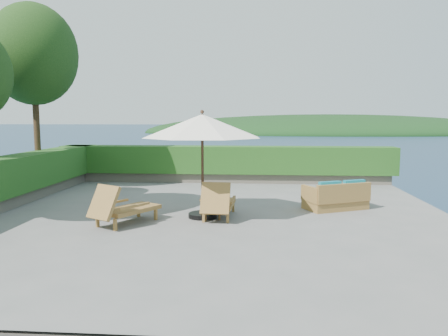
# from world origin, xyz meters

# --- Properties ---
(ground) EXTENTS (12.00, 12.00, 0.00)m
(ground) POSITION_xyz_m (0.00, 0.00, 0.00)
(ground) COLOR slate
(ground) RESTS_ON ground
(foundation) EXTENTS (12.00, 12.00, 3.00)m
(foundation) POSITION_xyz_m (0.00, 0.00, -1.55)
(foundation) COLOR #5E564A
(foundation) RESTS_ON ocean
(ocean) EXTENTS (600.00, 600.00, 0.00)m
(ocean) POSITION_xyz_m (0.00, 0.00, -3.00)
(ocean) COLOR #162E45
(ocean) RESTS_ON ground
(offshore_island) EXTENTS (126.00, 57.60, 12.60)m
(offshore_island) POSITION_xyz_m (25.00, 140.00, -3.00)
(offshore_island) COLOR black
(offshore_island) RESTS_ON ocean
(planter_wall_far) EXTENTS (12.00, 0.60, 0.36)m
(planter_wall_far) POSITION_xyz_m (0.00, 5.60, 0.18)
(planter_wall_far) COLOR #676052
(planter_wall_far) RESTS_ON ground
(hedge_far) EXTENTS (12.40, 0.90, 1.00)m
(hedge_far) POSITION_xyz_m (0.00, 5.60, 0.85)
(hedge_far) COLOR #184814
(hedge_far) RESTS_ON planter_wall_far
(tree_far) EXTENTS (2.80, 2.80, 6.03)m
(tree_far) POSITION_xyz_m (-6.00, 3.20, 4.40)
(tree_far) COLOR #433019
(tree_far) RESTS_ON ground
(patio_umbrella) EXTENTS (3.71, 3.71, 2.60)m
(patio_umbrella) POSITION_xyz_m (-0.14, -0.21, 2.20)
(patio_umbrella) COLOR black
(patio_umbrella) RESTS_ON ground
(lounge_left) EXTENTS (1.44, 1.78, 0.96)m
(lounge_left) POSITION_xyz_m (-1.87, -1.06, 0.40)
(lounge_left) COLOR olive
(lounge_left) RESTS_ON ground
(lounge_right) EXTENTS (0.79, 1.66, 0.94)m
(lounge_right) POSITION_xyz_m (0.24, -0.26, 0.39)
(lounge_right) COLOR olive
(lounge_right) RESTS_ON ground
(side_table) EXTENTS (0.56, 0.56, 0.46)m
(side_table) POSITION_xyz_m (0.07, -0.38, 0.38)
(side_table) COLOR brown
(side_table) RESTS_ON ground
(wicker_loveseat) EXTENTS (1.81, 1.43, 0.80)m
(wicker_loveseat) POSITION_xyz_m (3.27, 1.00, 0.31)
(wicker_loveseat) COLOR olive
(wicker_loveseat) RESTS_ON ground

